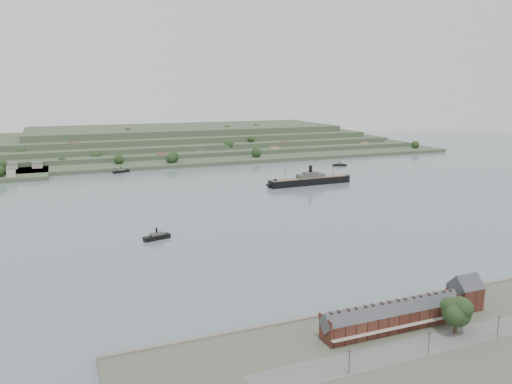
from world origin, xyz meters
name	(u,v)px	position (x,y,z in m)	size (l,w,h in m)	color
ground	(248,219)	(0.00, 0.00, 0.00)	(1400.00, 1400.00, 0.00)	slate
near_shore	(451,351)	(0.00, -186.75, 1.01)	(220.00, 80.00, 2.60)	#4C5142
terrace_row	(392,316)	(-10.00, -168.02, 6.84)	(55.60, 9.80, 11.07)	#3F1C16
gabled_building	(465,293)	(27.50, -164.00, 8.19)	(10.40, 10.18, 14.09)	#3F1C16
far_peninsula	(166,142)	(27.91, 393.10, 11.88)	(760.00, 309.00, 30.00)	#394A31
steamship	(307,181)	(92.85, 92.77, 3.90)	(87.99, 13.39, 21.10)	black
tugboat	(157,237)	(-66.07, -22.32, 1.75)	(16.53, 8.36, 7.19)	black
ferry_west	(121,171)	(-55.12, 225.00, 1.57)	(17.96, 11.02, 6.53)	black
ferry_east	(340,165)	(179.57, 178.12, 1.41)	(16.19, 9.23, 5.86)	black
fig_tree	(458,311)	(9.08, -179.44, 10.41)	(12.34, 10.69, 13.77)	#3C291C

